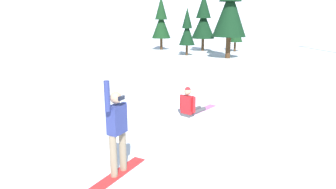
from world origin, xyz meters
name	(u,v)px	position (x,y,z in m)	size (l,w,h in m)	color
snowboarder_foreground	(117,130)	(2.93, 0.27, 0.98)	(0.74, 1.61, 2.06)	red
snowboarder_midground	(190,105)	(3.92, 4.64, 0.35)	(1.20, 1.74, 1.01)	#4C4C51
pine_tree_young	(187,30)	(1.44, 22.22, 2.31)	(1.43, 1.43, 4.24)	#472D19
pine_tree_short	(236,28)	(5.79, 26.59, 2.39)	(1.46, 1.46, 4.39)	#472D19
pine_tree_slender	(161,21)	(-1.97, 26.94, 3.03)	(2.01, 2.01, 5.57)	#472D19
pine_tree_broad	(230,4)	(5.11, 20.80, 4.40)	(2.78, 2.78, 8.09)	#472D19
pine_tree_twin	(203,20)	(2.52, 26.61, 3.16)	(2.38, 2.38, 5.79)	#472D19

